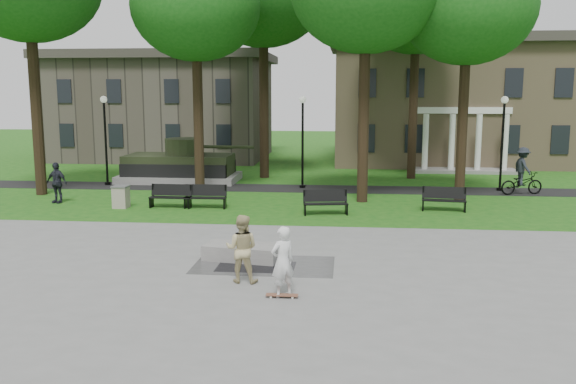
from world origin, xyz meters
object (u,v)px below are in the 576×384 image
at_px(concrete_block, 242,252).
at_px(trash_bin, 121,197).
at_px(skateboarder, 283,261).
at_px(friend_watching, 242,249).
at_px(park_bench_0, 171,195).
at_px(cyclist, 522,175).

xyz_separation_m(concrete_block, trash_bin, (-6.61, 7.70, 0.24)).
relative_size(skateboarder, friend_watching, 0.97).
bearing_deg(concrete_block, park_bench_0, 119.36).
bearing_deg(trash_bin, park_bench_0, 7.42).
bearing_deg(friend_watching, trash_bin, -50.99).
bearing_deg(skateboarder, trash_bin, -91.01).
bearing_deg(skateboarder, park_bench_0, -99.45).
height_order(park_bench_0, trash_bin, park_bench_0).
relative_size(park_bench_0, trash_bin, 1.89).
relative_size(skateboarder, trash_bin, 1.81).
relative_size(friend_watching, park_bench_0, 0.98).
bearing_deg(trash_bin, skateboarder, -53.14).
relative_size(cyclist, park_bench_0, 1.27).
xyz_separation_m(concrete_block, park_bench_0, (-4.49, 7.98, 0.28)).
bearing_deg(park_bench_0, cyclist, 19.25).
relative_size(skateboarder, cyclist, 0.75).
height_order(concrete_block, skateboarder, skateboarder).
bearing_deg(concrete_block, skateboarder, -64.05).
distance_m(concrete_block, skateboarder, 3.58).
distance_m(concrete_block, cyclist, 17.30).
distance_m(concrete_block, friend_watching, 2.27).
relative_size(concrete_block, trash_bin, 2.29).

